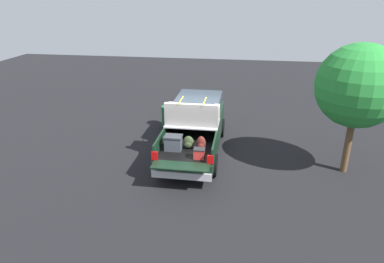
# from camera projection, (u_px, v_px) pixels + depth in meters

# --- Properties ---
(ground_plane) EXTENTS (40.00, 40.00, 0.00)m
(ground_plane) POSITION_uv_depth(u_px,v_px,m) (194.00, 152.00, 13.56)
(ground_plane) COLOR black
(pickup_truck) EXTENTS (6.05, 2.06, 2.23)m
(pickup_truck) POSITION_uv_depth(u_px,v_px,m) (196.00, 125.00, 13.53)
(pickup_truck) COLOR black
(pickup_truck) RESTS_ON ground_plane
(tree_background) EXTENTS (2.72, 2.72, 4.42)m
(tree_background) POSITION_uv_depth(u_px,v_px,m) (359.00, 86.00, 10.98)
(tree_background) COLOR brown
(tree_background) RESTS_ON ground_plane
(trash_can) EXTENTS (0.60, 0.60, 0.98)m
(trash_can) POSITION_uv_depth(u_px,v_px,m) (168.00, 116.00, 15.93)
(trash_can) COLOR #1E592D
(trash_can) RESTS_ON ground_plane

